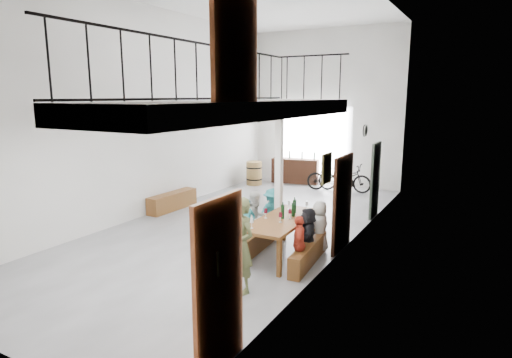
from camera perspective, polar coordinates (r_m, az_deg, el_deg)
The scene contains 24 objects.
floor at distance 10.68m, azimuth -2.28°, elevation -6.36°, with size 12.00×12.00×0.00m, color #5E5E60.
room_walls at distance 10.20m, azimuth -2.44°, elevation 13.07°, with size 12.00×12.00×12.00m.
gateway_portal at distance 15.82m, azimuth 7.64°, elevation 4.45°, with size 2.80×0.08×2.80m, color white.
right_wall_decor at distance 7.46m, azimuth 8.02°, elevation -0.29°, with size 0.07×8.28×5.07m.
balcony at distance 6.49m, azimuth -1.78°, elevation 8.99°, with size 1.52×5.62×4.00m.
tasting_table at distance 8.57m, azimuth 3.51°, elevation -5.84°, with size 0.91×2.16×0.79m.
bench_inner at distance 9.00m, azimuth -0.21°, elevation -8.31°, with size 0.30×1.85×0.42m, color brown.
bench_wall at distance 8.42m, azimuth 7.01°, elevation -9.83°, with size 0.23×1.78×0.41m, color brown.
tableware at distance 8.65m, azimuth 3.96°, elevation -4.18°, with size 0.56×1.73×0.35m.
side_bench at distance 12.40m, azimuth -11.08°, elevation -2.92°, with size 0.38×1.73×0.49m, color brown.
oak_barrel at distance 15.53m, azimuth -0.25°, elevation 0.79°, with size 0.58×0.58×0.85m.
serving_counter at distance 15.90m, azimuth 5.26°, elevation 1.09°, with size 1.72×0.48×0.91m, color #3D1E11.
counter_bottles at distance 15.82m, azimuth 5.30°, elevation 3.21°, with size 1.46×0.29×0.28m.
guest_left_a at distance 8.33m, azimuth -3.33°, elevation -7.54°, with size 0.53×0.35×1.09m, color silver.
guest_left_b at distance 8.84m, azimuth -1.23°, elevation -6.22°, with size 0.42×0.27×1.14m, color teal.
guest_left_c at distance 9.20m, azimuth 0.03°, elevation -5.31°, with size 0.58×0.46×1.20m, color silver.
guest_left_d at distance 9.76m, azimuth 2.18°, elevation -4.56°, with size 0.74×0.42×1.14m, color teal.
guest_right_a at distance 7.97m, azimuth 5.74°, elevation -8.54°, with size 0.62×0.26×1.06m, color red.
guest_right_b at distance 8.47m, azimuth 6.93°, elevation -7.33°, with size 0.99×0.32×1.07m, color black.
guest_right_c at distance 8.99m, azimuth 8.45°, elevation -6.28°, with size 0.52×0.34×1.07m, color silver.
host_standing at distance 7.05m, azimuth -2.08°, elevation -8.84°, with size 0.58×0.38×1.59m, color #4A512D.
potted_plant at distance 10.00m, azimuth 11.15°, elevation -6.38°, with size 0.42×0.36×0.47m, color #1C4F21.
bicycle_near at distance 14.70m, azimuth 11.72°, elevation 0.17°, with size 0.63×1.81×0.95m, color black.
bicycle_far at distance 14.72m, azimuth 9.84°, elevation 0.25°, with size 0.45×1.58×0.95m, color black.
Camera 1 is at (5.29, -8.71, 3.20)m, focal length 30.00 mm.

